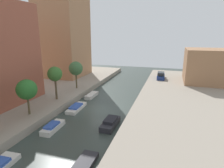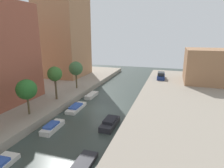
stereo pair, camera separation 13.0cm
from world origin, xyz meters
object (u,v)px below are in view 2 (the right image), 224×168
Objects in this scene: parked_car at (161,76)px; street_tree_2 at (55,74)px; moored_boat_right_1 at (83,165)px; moored_boat_left_4 at (92,95)px; street_tree_3 at (76,69)px; low_block_right at (209,66)px; moored_boat_right_2 at (110,123)px; apartment_tower_far at (63,26)px; street_tree_1 at (27,90)px; moored_boat_left_3 at (76,108)px; moored_boat_left_2 at (53,127)px.

street_tree_2 is at bearing -126.92° from parked_car.
street_tree_2 reaches higher than moored_boat_right_1.
moored_boat_left_4 is at bearing 111.44° from moored_boat_right_1.
street_tree_2 is 1.50× the size of moored_boat_right_1.
street_tree_3 is 20.71m from parked_car.
low_block_right is 28.66m from street_tree_3.
moored_boat_right_2 is at bearing 90.98° from moored_boat_right_1.
street_tree_3 is at bearing -138.58° from parked_car.
apartment_tower_far is 5.26× the size of street_tree_1.
street_tree_2 is (0.00, 6.30, 0.76)m from street_tree_1.
street_tree_3 is 1.33× the size of moored_boat_right_2.
moored_boat_left_4 is 1.04× the size of moored_boat_right_1.
apartment_tower_far is 31.84m from moored_boat_right_2.
street_tree_3 is 1.15× the size of parked_car.
moored_boat_right_2 is at bearing -22.82° from street_tree_2.
moored_boat_left_3 is 6.34m from moored_boat_left_4.
moored_boat_right_2 is at bearing -48.49° from apartment_tower_far.
apartment_tower_far is 30.83m from moored_boat_left_2.
moored_boat_left_4 is at bearing -145.78° from low_block_right.
moored_boat_right_1 is 7.90m from moored_boat_right_2.
parked_car is (-10.05, 0.24, -2.96)m from low_block_right.
moored_boat_right_1 is (7.02, -17.87, -0.08)m from moored_boat_left_4.
street_tree_1 is 7.88m from moored_boat_left_3.
low_block_right is at bearing 38.48° from street_tree_2.
moored_boat_left_4 is (-0.55, 12.96, -0.06)m from moored_boat_left_2.
low_block_right reaches higher than street_tree_3.
moored_boat_left_2 is 12.98m from moored_boat_left_4.
street_tree_3 is 15.67m from moored_boat_left_2.
street_tree_3 reaches higher than moored_boat_left_4.
apartment_tower_far is 35.23m from low_block_right.
moored_boat_left_4 is (-0.20, 6.34, -0.01)m from moored_boat_left_3.
street_tree_1 is 1.03× the size of moored_boat_left_3.
moored_boat_right_1 is at bearing -89.02° from moored_boat_right_2.
moored_boat_left_4 is (3.78, 5.49, -4.83)m from street_tree_2.
low_block_right reaches higher than moored_boat_left_2.
moored_boat_left_4 is (3.78, 11.78, -4.07)m from street_tree_1.
street_tree_1 reaches higher than moored_boat_right_2.
street_tree_1 is 0.88× the size of street_tree_2.
low_block_right is at bearing 34.22° from moored_boat_left_4.
apartment_tower_far is 26.68m from street_tree_1.
low_block_right is 2.23× the size of parked_car.
apartment_tower_far is at bearing 123.20° from moored_boat_right_1.
street_tree_1 is at bearing -90.00° from street_tree_3.
street_tree_1 reaches higher than moored_boat_left_4.
moored_boat_right_2 is (10.67, -4.49, -4.70)m from street_tree_2.
apartment_tower_far reaches higher than street_tree_2.
moored_boat_left_3 is (12.59, -18.14, -13.07)m from apartment_tower_far.
parked_car is at bearing 60.13° from street_tree_1.
moored_boat_right_1 is (6.82, -11.53, -0.08)m from moored_boat_left_3.
moored_boat_left_3 is (3.98, -7.74, -4.59)m from street_tree_3.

